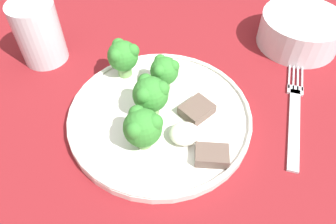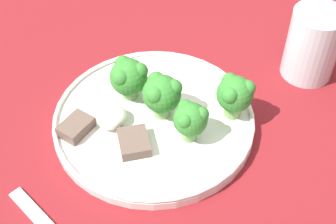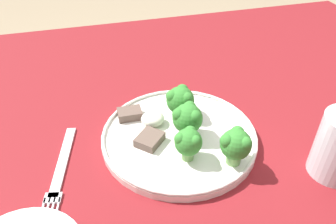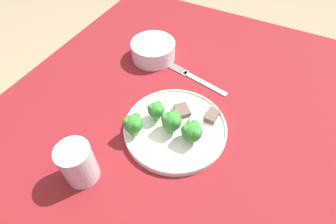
# 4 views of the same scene
# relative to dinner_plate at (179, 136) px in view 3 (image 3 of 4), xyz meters

# --- Properties ---
(table) EXTENTS (1.30, 1.03, 0.76)m
(table) POSITION_rel_dinner_plate_xyz_m (-0.05, -0.02, -0.10)
(table) COLOR maroon
(table) RESTS_ON ground_plane
(dinner_plate) EXTENTS (0.26, 0.26, 0.02)m
(dinner_plate) POSITION_rel_dinner_plate_xyz_m (0.00, 0.00, 0.00)
(dinner_plate) COLOR white
(dinner_plate) RESTS_ON table
(fork) EXTENTS (0.06, 0.21, 0.00)m
(fork) POSITION_rel_dinner_plate_xyz_m (0.20, 0.02, -0.01)
(fork) COLOR silver
(fork) RESTS_ON table
(broccoli_floret_near_rim_left) EXTENTS (0.04, 0.04, 0.05)m
(broccoli_floret_near_rim_left) POSITION_rel_dinner_plate_xyz_m (0.00, 0.06, 0.04)
(broccoli_floret_near_rim_left) COLOR #709E56
(broccoli_floret_near_rim_left) RESTS_ON dinner_plate
(broccoli_floret_center_left) EXTENTS (0.05, 0.05, 0.06)m
(broccoli_floret_center_left) POSITION_rel_dinner_plate_xyz_m (-0.02, -0.05, 0.04)
(broccoli_floret_center_left) COLOR #709E56
(broccoli_floret_center_left) RESTS_ON dinner_plate
(broccoli_floret_back_left) EXTENTS (0.05, 0.05, 0.06)m
(broccoli_floret_back_left) POSITION_rel_dinner_plate_xyz_m (-0.06, 0.08, 0.04)
(broccoli_floret_back_left) COLOR #709E56
(broccoli_floret_back_left) RESTS_ON dinner_plate
(broccoli_floret_front_left) EXTENTS (0.05, 0.05, 0.06)m
(broccoli_floret_front_left) POSITION_rel_dinner_plate_xyz_m (-0.01, 0.00, 0.04)
(broccoli_floret_front_left) COLOR #709E56
(broccoli_floret_front_left) RESTS_ON dinner_plate
(meat_slice_front_slice) EXTENTS (0.06, 0.06, 0.01)m
(meat_slice_front_slice) POSITION_rel_dinner_plate_xyz_m (0.05, 0.01, 0.01)
(meat_slice_front_slice) COLOR brown
(meat_slice_front_slice) RESTS_ON dinner_plate
(meat_slice_middle_slice) EXTENTS (0.04, 0.03, 0.02)m
(meat_slice_middle_slice) POSITION_rel_dinner_plate_xyz_m (0.07, -0.07, 0.01)
(meat_slice_middle_slice) COLOR brown
(meat_slice_middle_slice) RESTS_ON dinner_plate
(sauce_dollop) EXTENTS (0.04, 0.04, 0.02)m
(sauce_dollop) POSITION_rel_dinner_plate_xyz_m (0.04, -0.04, 0.01)
(sauce_dollop) COLOR silver
(sauce_dollop) RESTS_ON dinner_plate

